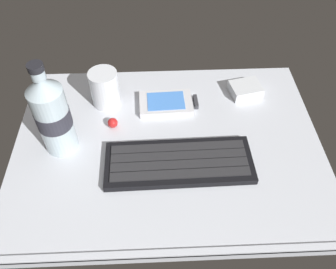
{
  "coord_description": "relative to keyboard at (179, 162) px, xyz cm",
  "views": [
    {
      "loc": [
        -1.97,
        -46.3,
        56.28
      ],
      "look_at": [
        0.0,
        0.0,
        3.0
      ],
      "focal_mm": 37.36,
      "sensor_mm": 36.0,
      "label": 1
    }
  ],
  "objects": [
    {
      "name": "handheld_device",
      "position": [
        -1.27,
        16.98,
        -0.08
      ],
      "size": [
        13.0,
        8.04,
        1.5
      ],
      "color": "silver",
      "rests_on": "ground_plane"
    },
    {
      "name": "trackball_mouse",
      "position": [
        -13.66,
        10.97,
        0.29
      ],
      "size": [
        2.2,
        2.2,
        2.2
      ],
      "primitive_type": "sphere",
      "color": "red",
      "rests_on": "ground_plane"
    },
    {
      "name": "water_bottle",
      "position": [
        -23.79,
        6.13,
        8.2
      ],
      "size": [
        6.73,
        6.73,
        20.8
      ],
      "color": "silver",
      "rests_on": "ground_plane"
    },
    {
      "name": "keyboard",
      "position": [
        0.0,
        0.0,
        0.0
      ],
      "size": [
        29.19,
        11.51,
        1.7
      ],
      "color": "black",
      "rests_on": "ground_plane"
    },
    {
      "name": "ground_plane",
      "position": [
        -1.93,
        5.24,
        -1.79
      ],
      "size": [
        64.0,
        48.0,
        2.8
      ],
      "color": "silver"
    },
    {
      "name": "juice_cup",
      "position": [
        -15.53,
        18.67,
        3.1
      ],
      "size": [
        6.4,
        6.4,
        8.5
      ],
      "color": "silver",
      "rests_on": "ground_plane"
    },
    {
      "name": "charger_block",
      "position": [
        17.0,
        20.4,
        0.39
      ],
      "size": [
        8.02,
        6.94,
        2.4
      ],
      "primitive_type": "cube",
      "rotation": [
        0.0,
        0.0,
        0.21
      ],
      "color": "silver",
      "rests_on": "ground_plane"
    }
  ]
}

